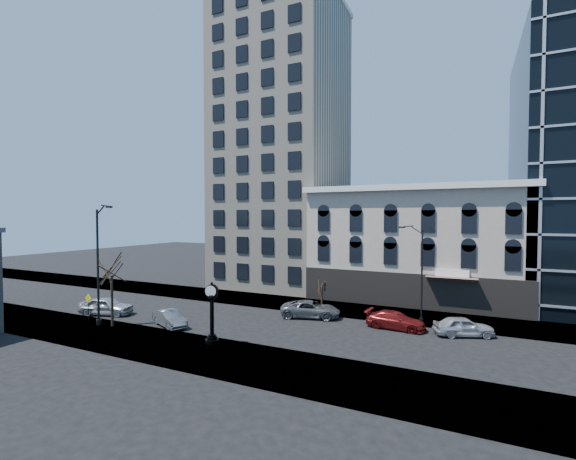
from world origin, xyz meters
The scene contains 16 objects.
ground centered at (0.00, 0.00, 0.00)m, with size 160.00×160.00×0.00m, color black.
sidewalk_far centered at (0.00, 8.00, 0.06)m, with size 160.00×6.00×0.12m, color gray.
sidewalk_near centered at (0.00, -8.00, 0.06)m, with size 160.00×6.00×0.12m, color gray.
cream_tower centered at (-6.11, 18.88, 19.32)m, with size 15.90×15.40×42.50m.
victorian_row centered at (12.00, 15.89, 6.00)m, with size 22.60×11.19×12.50m.
street_clock centered at (0.76, -6.19, 2.12)m, with size 1.00×1.00×4.43m.
street_lamp_near centered at (-9.97, -6.65, 7.91)m, with size 2.65×0.78×10.32m.
street_lamp_far centered at (13.23, 6.21, 6.55)m, with size 2.12×0.95×8.52m.
bare_tree_near centered at (-9.34, -6.30, 5.30)m, with size 4.00×4.00×6.86m.
bare_tree_far centered at (4.17, 7.35, 2.73)m, with size 2.03×2.03×3.48m.
warning_sign centered at (-12.64, -6.02, 1.75)m, with size 0.77×0.09×2.37m.
car_near_a centered at (-13.39, -3.57, 0.83)m, with size 1.96×4.88×1.66m, color #A5A8AD.
car_near_b centered at (-5.25, -3.98, 0.67)m, with size 1.43×4.09×1.35m, color #595B60.
car_far_a centered at (4.37, 3.85, 0.75)m, with size 2.50×5.42×1.51m, color #595B60.
car_far_b centered at (12.06, 3.53, 0.70)m, with size 1.97×4.84×1.40m, color maroon.
car_far_c centered at (17.16, 3.80, 0.75)m, with size 1.77×4.41×1.50m, color #A5A8AD.
Camera 1 is at (17.58, -28.69, 9.26)m, focal length 24.00 mm.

